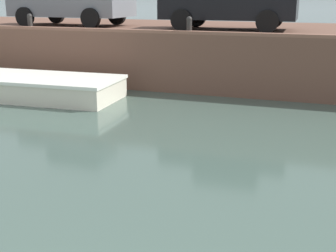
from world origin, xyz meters
The scene contains 7 objects.
ground_plane centered at (0.00, 5.52, 0.00)m, with size 400.00×400.00×0.00m, color #42564C.
far_quay_wall centered at (0.00, 14.04, 0.79)m, with size 60.00×6.00×1.58m, color brown.
far_wall_coping centered at (0.00, 11.16, 1.62)m, with size 60.00×0.24×0.08m, color brown.
boat_moored_west_cream centered at (-6.53, 9.28, 0.28)m, with size 6.71×2.12×0.56m.
car_left_inner_black centered at (-1.40, 13.00, 2.42)m, with size 3.88×2.03×1.54m.
mooring_bollard_west centered at (-7.07, 11.29, 1.82)m, with size 0.15×0.15×0.45m.
mooring_bollard_mid centered at (-2.14, 11.29, 1.82)m, with size 0.15×0.15×0.45m.
Camera 1 is at (1.52, -0.69, 2.62)m, focal length 50.00 mm.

